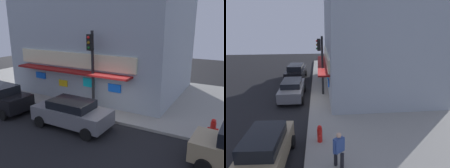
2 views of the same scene
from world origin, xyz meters
TOP-DOWN VIEW (x-y plane):
  - ground_plane at (0.00, 0.00)m, footprint 51.47×51.47m
  - sidewalk at (0.00, 5.32)m, footprint 34.31×10.65m
  - corner_building at (-3.09, 5.75)m, footprint 12.22×9.30m
  - traffic_light at (-1.22, 0.96)m, footprint 0.32×0.58m
  - fire_hydrant at (5.98, 0.71)m, footprint 0.51×0.27m
  - trash_can at (0.89, 2.40)m, footprint 0.49×0.49m
  - parked_car_grey at (-0.91, -1.51)m, footprint 4.37×2.03m

SIDE VIEW (x-z plane):
  - ground_plane at x=0.00m, z-range 0.00..0.00m
  - sidewalk at x=0.00m, z-range 0.00..0.16m
  - fire_hydrant at x=5.98m, z-range 0.14..1.07m
  - trash_can at x=0.89m, z-range 0.16..1.10m
  - parked_car_grey at x=-0.91m, z-range 0.04..1.59m
  - traffic_light at x=-1.22m, z-range 0.86..5.77m
  - corner_building at x=-3.09m, z-range 0.15..8.77m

